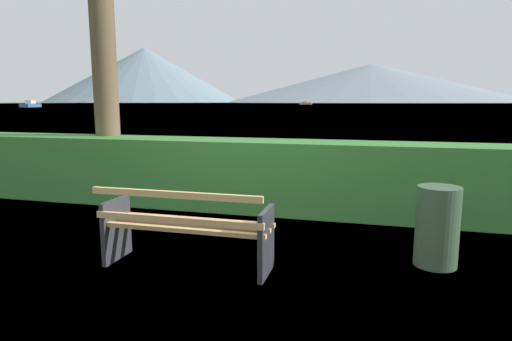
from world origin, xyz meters
name	(u,v)px	position (x,y,z in m)	size (l,w,h in m)	color
ground_plane	(189,266)	(0.00, 0.00, 0.00)	(1400.00, 1400.00, 0.00)	#567A38
water_surface	(369,104)	(0.00, 306.85, 0.00)	(620.00, 620.00, 0.00)	#6B8EA3
park_bench	(186,228)	(0.00, -0.06, 0.43)	(1.77, 0.58, 0.87)	tan
hedge_row	(253,175)	(0.00, 2.53, 0.56)	(11.98, 0.89, 1.11)	#387A33
trash_bin	(437,226)	(2.51, 0.69, 0.42)	(0.44, 0.44, 0.85)	#385138
fishing_boat_near	(31,105)	(-93.75, 100.64, 0.72)	(4.69, 8.54, 2.00)	#335693
sailboat_mid	(306,103)	(-31.98, 224.49, 0.67)	(6.50, 2.09, 1.79)	gold
distant_hills	(374,78)	(3.00, 568.16, 30.67)	(883.82, 389.21, 73.27)	slate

